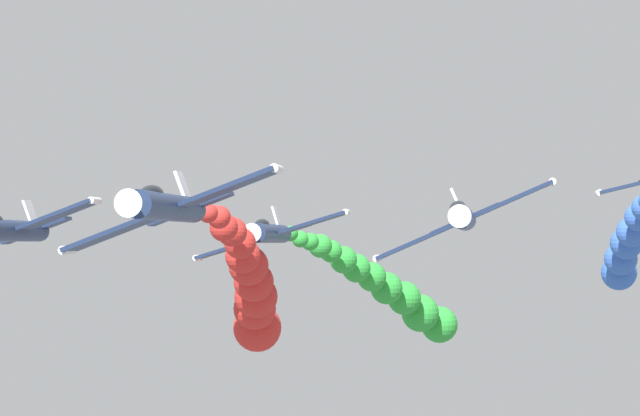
{
  "coord_description": "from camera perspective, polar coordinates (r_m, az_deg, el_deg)",
  "views": [
    {
      "loc": [
        -8.92,
        65.68,
        91.19
      ],
      "look_at": [
        0.0,
        0.0,
        92.94
      ],
      "focal_mm": 74.09,
      "sensor_mm": 36.0,
      "label": 1
    }
  ],
  "objects": [
    {
      "name": "airplane_lead",
      "position": [
        52.78,
        -6.65,
        0.07
      ],
      "size": [
        9.07,
        10.35,
        3.71
      ],
      "rotation": [
        0.0,
        0.36,
        0.0
      ],
      "color": "navy"
    },
    {
      "name": "airplane_right_inner",
      "position": [
        68.29,
        -13.35,
        -0.93
      ],
      "size": [
        9.08,
        10.35,
        3.68
      ],
      "rotation": [
        0.0,
        0.36,
        0.0
      ],
      "color": "navy"
    },
    {
      "name": "airplane_left_inner",
      "position": [
        63.76,
        6.18,
        -0.43
      ],
      "size": [
        8.9,
        10.35,
        4.16
      ],
      "rotation": [
        0.0,
        0.41,
        0.0
      ],
      "color": "navy"
    },
    {
      "name": "smoke_trail_left_outer",
      "position": [
        103.03,
        3.33,
        -3.8
      ],
      "size": [
        10.3,
        28.19,
        9.35
      ],
      "color": "green"
    },
    {
      "name": "smoke_trail_lead",
      "position": [
        77.24,
        -2.97,
        -3.7
      ],
      "size": [
        4.05,
        24.94,
        8.65
      ],
      "color": "red"
    },
    {
      "name": "airplane_left_outer",
      "position": [
        76.57,
        -2.2,
        -1.08
      ],
      "size": [
        9.26,
        10.35,
        3.36
      ],
      "rotation": [
        0.0,
        0.29,
        0.0
      ],
      "color": "navy"
    },
    {
      "name": "smoke_trail_right_outer",
      "position": [
        97.69,
        13.2,
        -1.5
      ],
      "size": [
        2.98,
        22.99,
        7.98
      ],
      "color": "blue"
    }
  ]
}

